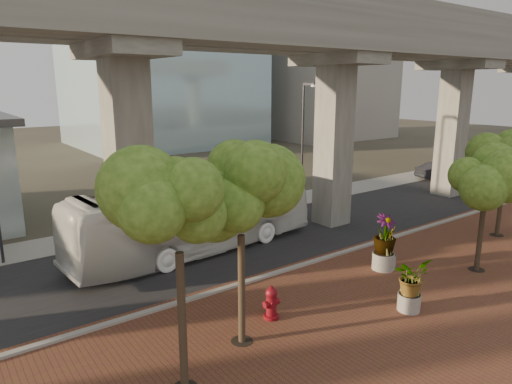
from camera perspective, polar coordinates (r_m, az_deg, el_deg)
ground at (r=22.14m, az=1.97°, el=-7.85°), size 160.00×160.00×0.00m
brick_plaza at (r=17.16m, az=19.33°, el=-15.13°), size 70.00×13.00×0.06m
asphalt_road at (r=23.63m, az=-1.04°, el=-6.39°), size 90.00×8.00×0.04m
curb_strip at (r=20.69m, az=5.44°, el=-9.22°), size 70.00×0.25×0.16m
far_sidewalk at (r=28.09m, az=-7.53°, el=-3.27°), size 90.00×3.00×0.06m
transit_viaduct at (r=22.26m, az=-1.12°, el=11.50°), size 72.00×5.60×12.40m
midrise_block at (r=72.95m, az=8.33°, el=16.32°), size 18.00×16.00×24.00m
transit_bus at (r=22.16m, az=-7.47°, el=-3.15°), size 12.77×3.94×3.51m
parked_car at (r=42.26m, az=22.18°, el=2.41°), size 4.64×3.01×1.44m
fire_hydrant at (r=16.22m, az=1.92°, el=-13.66°), size 0.60×0.54×1.19m
planter_front at (r=17.34m, az=18.80°, el=-10.27°), size 1.80×1.80×1.98m
planter_right at (r=20.61m, az=15.79°, el=-5.38°), size 2.32×2.32×2.48m
planter_left at (r=20.85m, az=16.14°, el=-6.11°), size 1.77×1.77×1.95m
street_tree_far_west at (r=11.28m, az=-9.75°, el=-2.83°), size 3.39×3.39×6.40m
street_tree_near_west at (r=13.39m, az=-1.91°, el=-0.99°), size 3.76×3.76×6.35m
street_tree_near_east at (r=21.34m, az=27.00°, el=2.30°), size 3.46×3.46×5.98m
street_tree_far_east at (r=27.04m, az=28.79°, el=3.46°), size 3.50×3.50×5.68m
streetlamp_east at (r=30.09m, az=5.99°, el=6.95°), size 0.40×1.17×8.04m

